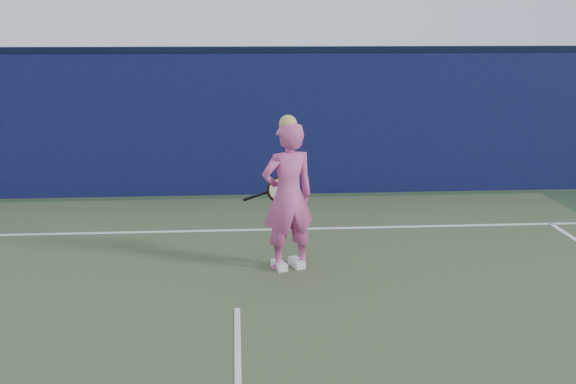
{
  "coord_description": "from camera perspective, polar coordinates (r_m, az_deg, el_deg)",
  "views": [
    {
      "loc": [
        0.01,
        -6.29,
        3.02
      ],
      "look_at": [
        0.64,
        2.3,
        0.98
      ],
      "focal_mm": 45.0,
      "sensor_mm": 36.0,
      "label": 1
    }
  ],
  "objects": [
    {
      "name": "racket",
      "position": [
        9.23,
        -0.96,
        0.15
      ],
      "size": [
        0.62,
        0.18,
        0.33
      ],
      "rotation": [
        0.0,
        0.0,
        0.06
      ],
      "color": "black",
      "rests_on": "ground"
    },
    {
      "name": "wall_cap",
      "position": [
        12.8,
        -4.34,
        11.16
      ],
      "size": [
        24.0,
        0.42,
        0.1
      ],
      "primitive_type": "cube",
      "color": "black",
      "rests_on": "backstop_wall"
    },
    {
      "name": "court_lines",
      "position": [
        6.68,
        -3.98,
        -13.5
      ],
      "size": [
        11.0,
        12.04,
        0.01
      ],
      "color": "white",
      "rests_on": "court_surface"
    },
    {
      "name": "backstop_wall",
      "position": [
        12.91,
        -4.24,
        5.38
      ],
      "size": [
        24.0,
        0.4,
        2.5
      ],
      "primitive_type": "cube",
      "color": "#0C0E38",
      "rests_on": "ground"
    },
    {
      "name": "player",
      "position": [
        8.86,
        -0.0,
        -0.32
      ],
      "size": [
        0.78,
        0.64,
        1.93
      ],
      "rotation": [
        0.0,
        0.0,
        3.48
      ],
      "color": "#D05195",
      "rests_on": "ground"
    },
    {
      "name": "ground",
      "position": [
        6.98,
        -3.99,
        -12.37
      ],
      "size": [
        80.0,
        80.0,
        0.0
      ],
      "primitive_type": "plane",
      "color": "#2B4228",
      "rests_on": "ground"
    }
  ]
}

